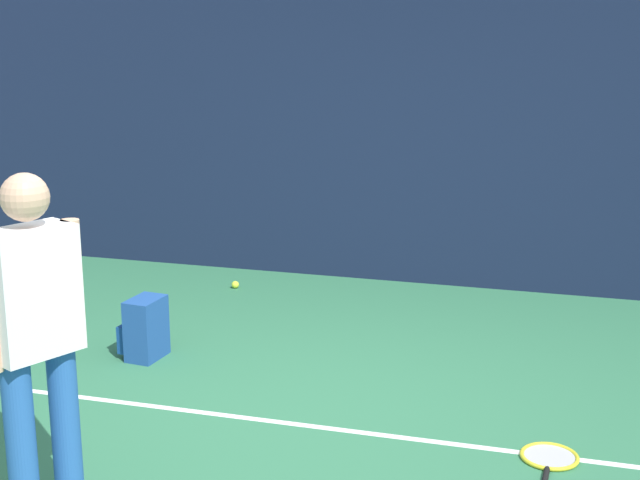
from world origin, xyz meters
The scene contains 8 objects.
ground_plane centered at (0.00, 0.00, 0.00)m, with size 12.00×12.00×0.00m, color #2D6B47.
back_fence centered at (0.00, 3.00, 1.42)m, with size 10.00×0.10×2.84m, color #141E38.
court_line centered at (0.00, -0.17, 0.00)m, with size 9.00×0.05×0.00m, color white.
tennis_player centered at (-0.83, -1.48, 0.97)m, with size 0.37×0.49×1.70m.
tennis_racket centered at (1.49, -0.22, 0.01)m, with size 0.34×0.62×0.03m.
backpack centered at (-1.35, 0.58, 0.21)m, with size 0.30×0.32×0.44m.
tennis_ball_near_player centered at (-1.53, 1.02, 0.03)m, with size 0.07×0.07×0.07m, color #CCE033.
tennis_ball_by_fence centered at (-1.34, 2.34, 0.03)m, with size 0.07×0.07×0.07m, color #CCE033.
Camera 1 is at (1.53, -4.94, 2.38)m, focal length 51.10 mm.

